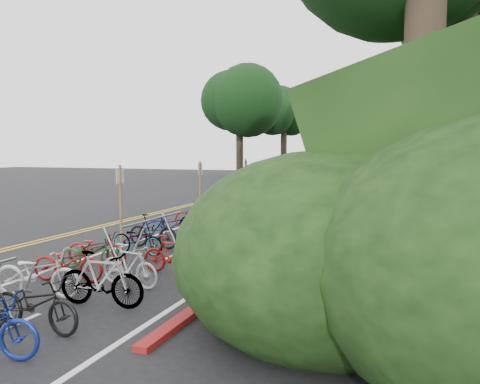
% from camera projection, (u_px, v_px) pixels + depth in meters
% --- Properties ---
extents(road_markings, '(7.47, 80.00, 0.01)m').
position_uv_depth(road_markings, '(192.00, 220.00, 19.83)').
color(road_markings, gold).
rests_on(road_markings, ground).
extents(red_curb, '(0.25, 28.00, 0.10)m').
position_uv_depth(red_curb, '(319.00, 219.00, 19.86)').
color(red_curb, maroon).
rests_on(red_curb, ground).
extents(bike_racks_rest, '(1.14, 23.00, 1.17)m').
position_uv_depth(bike_racks_rest, '(266.00, 196.00, 21.66)').
color(bike_racks_rest, gray).
rests_on(bike_racks_rest, ground).
extents(signposts_rest, '(0.08, 18.40, 2.50)m').
position_uv_depth(signposts_rest, '(226.00, 181.00, 23.37)').
color(signposts_rest, brown).
rests_on(signposts_rest, ground).
extents(bike_front, '(1.06, 1.56, 0.78)m').
position_uv_depth(bike_front, '(91.00, 252.00, 11.78)').
color(bike_front, '#144C1E').
rests_on(bike_front, ground).
extents(bike_valet, '(3.31, 13.26, 1.07)m').
position_uv_depth(bike_valet, '(145.00, 246.00, 12.04)').
color(bike_valet, beige).
rests_on(bike_valet, ground).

